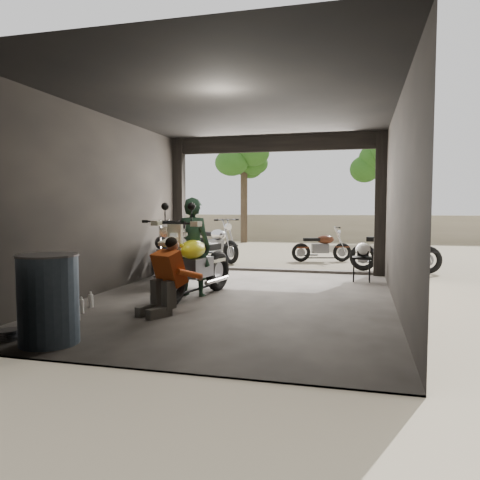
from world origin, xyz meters
The scene contains 16 objects.
ground centered at (0.00, 0.00, 0.00)m, with size 80.00×80.00×0.00m, color #7A6D56.
garage centered at (0.00, 0.55, 1.28)m, with size 7.00×7.13×3.20m.
boundary_wall centered at (0.00, 14.00, 0.60)m, with size 18.00×0.30×1.20m, color gray.
tree_left centered at (-3.00, 12.50, 3.99)m, with size 2.20×2.20×5.60m.
tree_right centered at (2.80, 14.00, 3.56)m, with size 2.20×2.20×5.00m.
main_bike centered at (-0.72, -0.02, 0.67)m, with size 0.82×2.01×1.34m, color white, non-canonical shape.
left_bike centered at (-2.00, 1.53, 0.65)m, with size 0.79×1.91×1.29m, color black, non-canonical shape.
outside_bike_a centered at (-2.00, 5.18, 0.61)m, with size 0.75×1.81×1.23m, color black, non-canonical shape.
outside_bike_b centered at (0.91, 5.91, 0.50)m, with size 0.61×1.48×1.00m, color #461F10, non-canonical shape.
outside_bike_c centered at (2.75, 4.13, 0.62)m, with size 0.75×1.82×1.23m, color black, non-canonical shape.
rider centered at (-0.82, 0.09, 0.86)m, with size 0.62×0.41×1.71m, color #172F22.
mechanic centered at (-0.74, -1.35, 0.54)m, with size 0.55×0.74×1.08m, color #E15A1E, non-canonical shape.
stool centered at (2.00, 2.43, 0.45)m, with size 0.38×0.38×0.53m.
helmet centered at (2.02, 2.47, 0.67)m, with size 0.31×0.32×0.29m, color white.
oil_drum centered at (-1.39, -3.00, 0.51)m, with size 0.65×0.65×1.01m, color #41576E.
sign_post centered at (2.94, 3.33, 1.78)m, with size 0.87×0.08×2.61m.
Camera 1 is at (1.96, -7.44, 1.54)m, focal length 35.00 mm.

